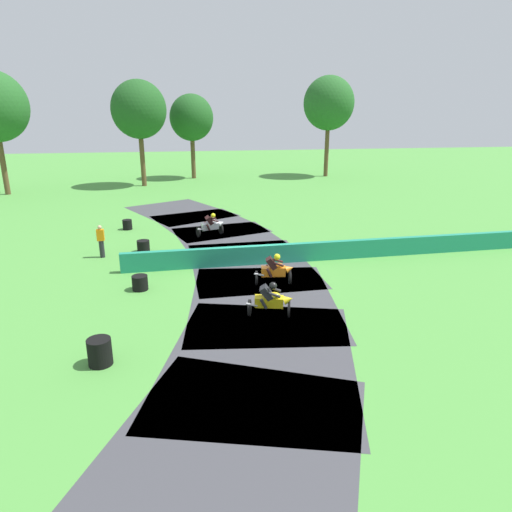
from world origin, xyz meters
name	(u,v)px	position (x,y,z in m)	size (l,w,h in m)	color
ground_plane	(251,264)	(0.00, 0.00, 0.00)	(120.00, 120.00, 0.00)	#4C933D
track_asphalt	(224,266)	(-1.28, -0.05, 0.00)	(10.38, 33.87, 0.01)	#3D3D42
safety_barrier	(349,249)	(4.90, 0.18, 0.45)	(0.30, 21.72, 0.90)	#1E8466
motorcycle_lead_yellow	(271,300)	(-0.14, -5.80, 0.65)	(1.70, 1.04, 1.43)	black
motorcycle_chase_orange	(275,270)	(0.61, -2.76, 0.66)	(1.70, 0.83, 1.42)	black
motorcycle_trailing_white	(211,225)	(-1.50, 5.39, 0.64)	(1.73, 1.15, 1.43)	black
tire_stack_near	(100,352)	(-5.59, -8.10, 0.40)	(0.69, 0.69, 0.80)	black
tire_stack_mid_a	(140,283)	(-4.92, -2.44, 0.30)	(0.64, 0.64, 0.60)	black
tire_stack_mid_b	(143,246)	(-5.17, 2.82, 0.30)	(0.64, 0.64, 0.60)	black
tire_stack_far	(127,225)	(-6.47, 7.63, 0.30)	(0.56, 0.56, 0.60)	black
track_marshal	(101,241)	(-7.11, 2.22, 0.82)	(0.34, 0.24, 1.63)	#232328
tree_far_left	(139,110)	(-6.63, 24.24, 6.88)	(4.94, 4.94, 9.51)	brown
tree_far_right	(191,118)	(-1.84, 28.47, 6.07)	(4.40, 4.40, 8.42)	brown
tree_behind_barrier	(329,103)	(12.27, 27.73, 7.47)	(5.21, 5.21, 10.24)	brown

